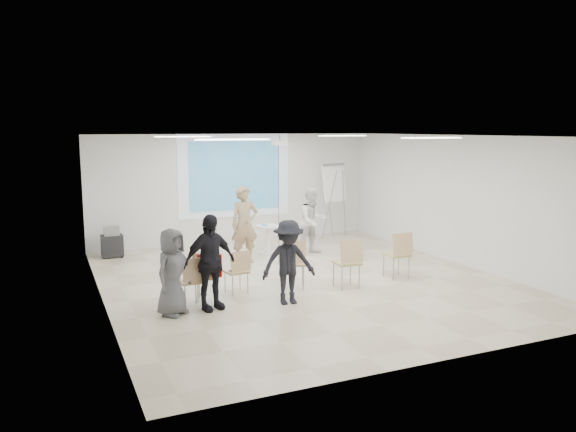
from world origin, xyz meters
name	(u,v)px	position (x,y,z in m)	size (l,w,h in m)	color
floor	(303,282)	(0.00, 0.00, -0.05)	(8.00, 9.00, 0.10)	beige
ceiling	(304,133)	(0.00, 0.00, 3.05)	(8.00, 9.00, 0.10)	white
wall_back	(234,188)	(0.00, 4.55, 1.50)	(8.00, 0.10, 3.00)	silver
wall_left	(97,223)	(-4.05, 0.00, 1.50)	(0.10, 9.00, 3.00)	silver
wall_right	(460,200)	(4.05, 0.00, 1.50)	(0.10, 9.00, 3.00)	silver
projection_halo	(235,176)	(0.00, 4.49, 1.85)	(3.20, 0.01, 2.30)	silver
projection_image	(235,176)	(0.00, 4.47, 1.85)	(2.60, 0.01, 1.90)	teal
pedestal_table	(268,238)	(0.23, 2.60, 0.42)	(0.74, 0.74, 0.76)	silver
player_left	(244,220)	(-0.60, 1.98, 1.03)	(0.75, 0.51, 2.06)	tan
player_right	(313,217)	(1.30, 2.22, 0.93)	(0.90, 0.72, 1.86)	white
controller_left	(248,204)	(-0.42, 2.23, 1.36)	(0.04, 0.12, 0.04)	white
controller_right	(302,204)	(1.12, 2.47, 1.26)	(0.04, 0.11, 0.04)	silver
chair_far_left	(193,278)	(-2.56, -0.82, 0.54)	(0.45, 0.48, 0.91)	tan
chair_left_mid	(206,273)	(-2.26, -0.66, 0.56)	(0.60, 0.61, 0.94)	tan
chair_left_inner	(238,268)	(-1.57, -0.41, 0.51)	(0.46, 0.49, 0.86)	tan
chair_center	(294,260)	(-0.44, -0.48, 0.59)	(0.62, 0.64, 0.99)	tan
chair_right_inner	(349,259)	(0.56, -0.91, 0.60)	(0.49, 0.53, 1.01)	tan
chair_right_far	(399,251)	(1.90, -0.69, 0.60)	(0.48, 0.52, 1.01)	tan
red_jacket	(210,266)	(-2.23, -0.80, 0.72)	(0.43, 0.10, 0.41)	red
laptop	(236,270)	(-1.58, -0.31, 0.46)	(0.32, 0.23, 0.02)	black
audience_left	(209,255)	(-2.31, -1.07, 0.97)	(1.13, 0.68, 1.94)	black
audience_mid	(289,257)	(-0.91, -1.31, 0.87)	(1.13, 0.61, 1.74)	black
audience_outer	(172,267)	(-2.97, -1.10, 0.84)	(0.82, 0.54, 1.68)	#535357
flipchart_easel	(334,183)	(2.77, 3.84, 1.59)	(0.92, 0.71, 2.16)	gray
av_cart	(112,243)	(-3.41, 3.85, 0.36)	(0.52, 0.42, 0.78)	black
ceiling_projector	(280,149)	(0.10, 1.49, 2.69)	(0.30, 0.25, 3.00)	white
fluor_panel_nw	(183,137)	(-2.00, 2.00, 2.97)	(1.20, 0.30, 0.02)	white
fluor_panel_ne	(342,136)	(2.00, 2.00, 2.97)	(1.20, 0.30, 0.02)	white
fluor_panel_sw	(232,140)	(-2.00, -1.50, 2.97)	(1.20, 0.30, 0.02)	white
fluor_panel_se	(432,138)	(2.00, -1.50, 2.97)	(1.20, 0.30, 0.02)	white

